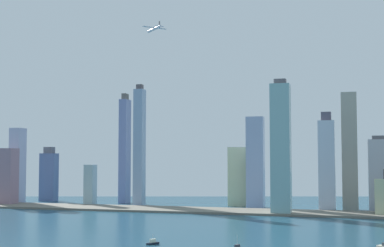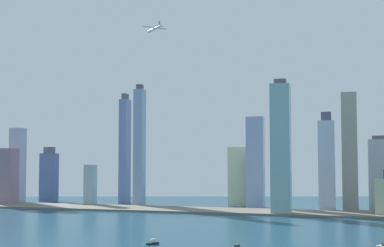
{
  "view_description": "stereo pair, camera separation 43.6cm",
  "coord_description": "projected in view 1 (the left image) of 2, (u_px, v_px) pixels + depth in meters",
  "views": [
    {
      "loc": [
        180.67,
        -233.42,
        68.32
      ],
      "look_at": [
        -13.65,
        445.27,
        113.75
      ],
      "focal_mm": 51.46,
      "sensor_mm": 36.0,
      "label": 1
    },
    {
      "loc": [
        181.09,
        -233.3,
        68.32
      ],
      "look_at": [
        -13.65,
        445.27,
        113.75
      ],
      "focal_mm": 51.46,
      "sensor_mm": 36.0,
      "label": 2
    }
  ],
  "objects": [
    {
      "name": "airplane",
      "position": [
        154.0,
        29.0,
        675.14
      ],
      "size": [
        28.18,
        27.38,
        8.37
      ],
      "rotation": [
        0.0,
        0.0,
        2.38
      ],
      "color": "silver"
    },
    {
      "name": "skyscraper_8",
      "position": [
        49.0,
        176.0,
        896.89
      ],
      "size": [
        26.4,
        16.99,
        87.71
      ],
      "color": "#4A5E89",
      "rests_on": "ground"
    },
    {
      "name": "waterfront_pier",
      "position": [
        206.0,
        210.0,
        715.03
      ],
      "size": [
        852.59,
        71.1,
        2.65
      ],
      "primitive_type": "cube",
      "color": "#6C675C",
      "rests_on": "ground"
    },
    {
      "name": "skyscraper_9",
      "position": [
        17.0,
        166.0,
        843.34
      ],
      "size": [
        17.79,
        20.95,
        115.51
      ],
      "color": "#A3A8C9",
      "rests_on": "ground"
    },
    {
      "name": "skyscraper_3",
      "position": [
        238.0,
        176.0,
        800.94
      ],
      "size": [
        27.26,
        21.6,
        85.25
      ],
      "color": "beige",
      "rests_on": "ground"
    },
    {
      "name": "skyscraper_4",
      "position": [
        125.0,
        150.0,
        856.13
      ],
      "size": [
        12.01,
        21.25,
        170.25
      ],
      "color": "#6A77A7",
      "rests_on": "ground"
    },
    {
      "name": "skyscraper_7",
      "position": [
        255.0,
        162.0,
        769.64
      ],
      "size": [
        24.15,
        17.02,
        127.33
      ],
      "color": "#8596BC",
      "rests_on": "ground"
    },
    {
      "name": "boat_1",
      "position": [
        153.0,
        242.0,
        439.3
      ],
      "size": [
        8.31,
        11.08,
        7.9
      ],
      "rotation": [
        0.0,
        0.0,
        1.02
      ],
      "color": "black",
      "rests_on": "ground"
    },
    {
      "name": "skyscraper_11",
      "position": [
        90.0,
        185.0,
        806.25
      ],
      "size": [
        14.26,
        15.81,
        59.74
      ],
      "color": "#94B0B9",
      "rests_on": "ground"
    },
    {
      "name": "skyscraper_1",
      "position": [
        327.0,
        164.0,
        725.3
      ],
      "size": [
        21.25,
        27.69,
        130.18
      ],
      "color": "#B0BDD4",
      "rests_on": "ground"
    },
    {
      "name": "skyscraper_10",
      "position": [
        379.0,
        174.0,
        721.77
      ],
      "size": [
        27.37,
        19.1,
        98.81
      ],
      "color": "#ACADB9",
      "rests_on": "ground"
    },
    {
      "name": "skyscraper_2",
      "position": [
        384.0,
        198.0,
        653.7
      ],
      "size": [
        21.47,
        16.46,
        56.02
      ],
      "color": "beige",
      "rests_on": "ground"
    },
    {
      "name": "skyscraper_12",
      "position": [
        139.0,
        147.0,
        796.7
      ],
      "size": [
        13.84,
        15.69,
        176.64
      ],
      "color": "#859DBD",
      "rests_on": "ground"
    },
    {
      "name": "skyscraper_0",
      "position": [
        350.0,
        151.0,
        739.77
      ],
      "size": [
        20.25,
        25.08,
        157.56
      ],
      "color": "#A09D90",
      "rests_on": "ground"
    },
    {
      "name": "skyscraper_5",
      "position": [
        7.0,
        177.0,
        810.2
      ],
      "size": [
        26.51,
        21.81,
        83.84
      ],
      "color": "gray",
      "rests_on": "ground"
    },
    {
      "name": "skyscraper_13",
      "position": [
        281.0,
        148.0,
        675.3
      ],
      "size": [
        23.81,
        21.79,
        166.71
      ],
      "color": "#81ADB1",
      "rests_on": "ground"
    }
  ]
}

